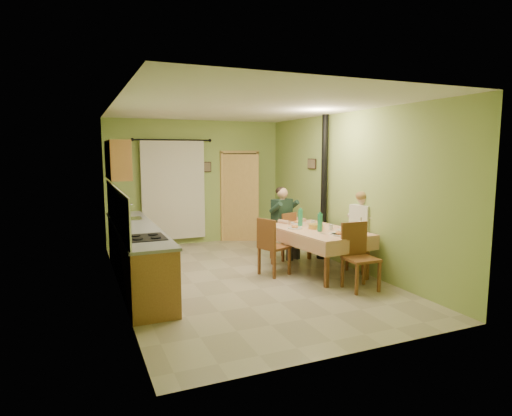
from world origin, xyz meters
name	(u,v)px	position (x,y,z in m)	size (l,w,h in m)	color
floor	(245,277)	(0.00, 0.00, 0.00)	(4.00, 6.00, 0.01)	tan
room_shell	(244,169)	(0.00, 0.00, 1.82)	(4.04, 6.04, 2.82)	#94AE59
kitchen_run	(136,253)	(-1.71, 0.40, 0.48)	(0.64, 3.64, 1.56)	#915D2D
upper_cabinets	(117,160)	(-1.82, 1.70, 1.95)	(0.35, 1.40, 0.70)	#915D2D
curtain	(174,190)	(-0.55, 2.90, 1.26)	(1.70, 0.07, 2.22)	black
doorway	(240,196)	(1.03, 2.90, 1.05)	(0.96, 0.37, 2.15)	black
dining_table	(317,250)	(1.29, -0.18, 0.38)	(1.31, 1.96, 0.76)	tan
tableware	(322,226)	(1.32, -0.29, 0.83)	(0.94, 1.60, 0.33)	white
chair_far	(283,244)	(1.16, 0.86, 0.29)	(0.48, 0.48, 0.93)	brown
chair_near	(360,271)	(1.39, -1.29, 0.29)	(0.47, 0.47, 1.02)	brown
chair_right	(362,255)	(2.06, -0.46, 0.29)	(0.51, 0.51, 0.98)	brown
chair_left	(274,258)	(0.51, -0.06, 0.29)	(0.54, 0.54, 0.99)	brown
man_far	(283,215)	(1.15, 0.87, 0.88)	(0.65, 0.58, 1.39)	#192D23
man_right	(363,222)	(2.04, -0.46, 0.88)	(0.55, 0.63, 1.39)	silver
stove_flue	(324,207)	(1.90, 0.60, 1.02)	(0.24, 0.24, 2.80)	black
picture_back	(207,167)	(0.25, 2.97, 1.75)	(0.19, 0.03, 0.23)	black
picture_right	(312,164)	(1.97, 1.20, 1.85)	(0.03, 0.31, 0.21)	brown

